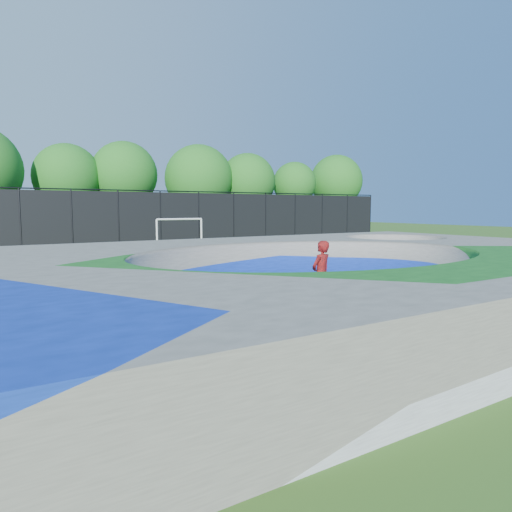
{
  "coord_description": "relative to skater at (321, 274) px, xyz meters",
  "views": [
    {
      "loc": [
        -8.49,
        -10.51,
        2.77
      ],
      "look_at": [
        -0.1,
        3.0,
        1.1
      ],
      "focal_mm": 32.0,
      "sensor_mm": 36.0,
      "label": 1
    }
  ],
  "objects": [
    {
      "name": "fence",
      "position": [
        0.33,
        21.81,
        1.16
      ],
      "size": [
        48.09,
        0.09,
        4.04
      ],
      "color": "black",
      "rests_on": "ground"
    },
    {
      "name": "skater",
      "position": [
        0.0,
        0.0,
        0.0
      ],
      "size": [
        0.77,
        0.6,
        1.88
      ],
      "primitive_type": "imported",
      "rotation": [
        0.0,
        0.0,
        3.38
      ],
      "color": "red",
      "rests_on": "ground"
    },
    {
      "name": "skateboard",
      "position": [
        0.0,
        0.0,
        -0.92
      ],
      "size": [
        0.79,
        0.28,
        0.05
      ],
      "primitive_type": "cube",
      "rotation": [
        0.0,
        0.0,
        0.07
      ],
      "color": "black",
      "rests_on": "ground"
    },
    {
      "name": "treeline",
      "position": [
        1.05,
        27.19,
        4.31
      ],
      "size": [
        54.81,
        7.06,
        8.38
      ],
      "color": "#442E22",
      "rests_on": "ground"
    },
    {
      "name": "skate_deck",
      "position": [
        0.33,
        0.81,
        -0.19
      ],
      "size": [
        22.0,
        14.0,
        1.5
      ],
      "primitive_type": "cube",
      "color": "gray",
      "rests_on": "ground"
    },
    {
      "name": "ground",
      "position": [
        0.33,
        0.81,
        -0.94
      ],
      "size": [
        120.0,
        120.0,
        0.0
      ],
      "primitive_type": "plane",
      "color": "#325B19",
      "rests_on": "ground"
    },
    {
      "name": "soccer_goal",
      "position": [
        3.3,
        18.2,
        0.53
      ],
      "size": [
        3.21,
        0.12,
        2.12
      ],
      "color": "white",
      "rests_on": "ground"
    }
  ]
}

